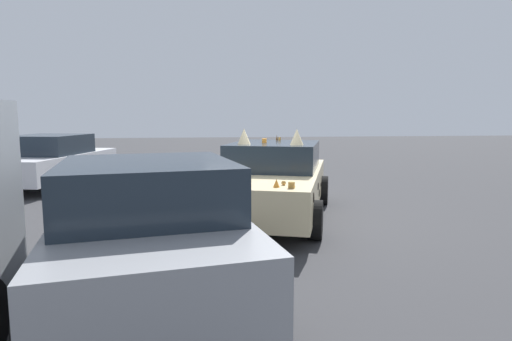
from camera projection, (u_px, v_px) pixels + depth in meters
ground_plane at (271, 217)px, 8.24m from camera, size 60.00×60.00×0.00m
art_car_decorated at (272, 180)px, 8.23m from camera, size 4.74×3.07×1.69m
parked_sedan_near_right at (148, 230)px, 4.49m from camera, size 4.29×2.48×1.50m
parked_sedan_row_back_center at (52, 160)px, 11.77m from camera, size 4.55×2.73×1.41m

